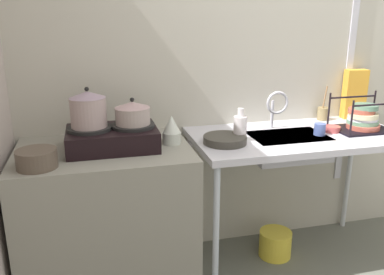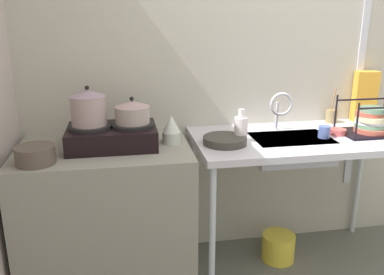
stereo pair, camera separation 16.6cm
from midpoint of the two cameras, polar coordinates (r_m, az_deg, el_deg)
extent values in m
cube|color=#BCB8A8|center=(2.93, 13.31, 11.23)|extent=(4.58, 0.10, 2.67)
cube|color=silver|center=(3.06, 20.24, 13.39)|extent=(0.05, 0.01, 2.14)
cube|color=gray|center=(2.49, -13.62, -11.33)|extent=(0.97, 0.68, 0.89)
cube|color=silver|center=(2.60, 12.92, 0.05)|extent=(1.33, 0.68, 0.04)
cylinder|color=silver|center=(2.31, 1.27, -13.85)|extent=(0.04, 0.04, 0.85)
cylinder|color=silver|center=(2.82, -2.01, -7.81)|extent=(0.04, 0.04, 0.85)
cylinder|color=silver|center=(3.29, 19.82, -5.11)|extent=(0.04, 0.04, 0.85)
cube|color=black|center=(2.30, -13.19, -0.15)|extent=(0.49, 0.34, 0.11)
cylinder|color=black|center=(2.29, -16.25, 1.23)|extent=(0.24, 0.24, 0.02)
cylinder|color=black|center=(2.29, -10.35, 1.65)|extent=(0.24, 0.24, 0.02)
cylinder|color=#A68E8C|center=(2.26, -16.43, 3.40)|extent=(0.19, 0.19, 0.16)
cone|color=#9A8297|center=(2.24, -16.64, 5.80)|extent=(0.20, 0.20, 0.03)
sphere|color=black|center=(2.24, -16.70, 6.53)|extent=(0.02, 0.02, 0.02)
cylinder|color=#A79690|center=(2.27, -10.42, 3.01)|extent=(0.19, 0.19, 0.09)
cone|color=#B29194|center=(2.26, -10.51, 4.55)|extent=(0.20, 0.20, 0.03)
sphere|color=black|center=(2.25, -10.55, 5.24)|extent=(0.02, 0.02, 0.02)
cylinder|color=brown|center=(2.13, -23.12, -2.80)|extent=(0.20, 0.20, 0.09)
cylinder|color=silver|center=(2.34, -4.90, -0.06)|extent=(0.11, 0.11, 0.07)
cone|color=silver|center=(2.32, -4.95, 1.88)|extent=(0.10, 0.10, 0.10)
cube|color=silver|center=(2.57, 11.51, -1.25)|extent=(0.47, 0.32, 0.14)
cylinder|color=silver|center=(2.68, 9.48, 3.21)|extent=(0.02, 0.02, 0.18)
torus|color=silver|center=(2.60, 10.15, 4.83)|extent=(0.15, 0.02, 0.15)
cylinder|color=#38352E|center=(2.34, 2.65, -0.31)|extent=(0.25, 0.25, 0.04)
cylinder|color=black|center=(2.58, 19.87, 2.43)|extent=(0.01, 0.01, 0.23)
cylinder|color=black|center=(2.78, 17.11, 3.68)|extent=(0.01, 0.01, 0.23)
cylinder|color=black|center=(2.97, 22.75, 3.92)|extent=(0.01, 0.01, 0.23)
cylinder|color=black|center=(2.66, 23.09, 4.27)|extent=(0.34, 0.01, 0.01)
cylinder|color=black|center=(2.85, 20.19, 5.37)|extent=(0.34, 0.01, 0.01)
cube|color=black|center=(2.80, 21.18, 1.08)|extent=(0.36, 0.26, 0.01)
cylinder|color=#C45947|center=(2.80, 21.38, 1.49)|extent=(0.21, 0.21, 0.03)
cylinder|color=slate|center=(2.80, 21.32, 2.02)|extent=(0.20, 0.20, 0.03)
cylinder|color=white|center=(2.79, 21.34, 2.53)|extent=(0.19, 0.19, 0.03)
cylinder|color=beige|center=(2.77, 21.46, 2.90)|extent=(0.18, 0.18, 0.03)
cylinder|color=#B75643|center=(2.77, 21.21, 3.52)|extent=(0.17, 0.17, 0.03)
cylinder|color=slate|center=(2.77, 21.69, 4.03)|extent=(0.16, 0.16, 0.03)
cylinder|color=#5267AF|center=(2.59, 15.82, 1.11)|extent=(0.07, 0.07, 0.07)
cylinder|color=#BC4E4D|center=(2.70, 17.44, 1.14)|extent=(0.10, 0.10, 0.04)
cylinder|color=white|center=(2.39, 4.81, 1.26)|extent=(0.08, 0.08, 0.14)
cylinder|color=white|center=(2.37, 4.87, 3.51)|extent=(0.04, 0.04, 0.05)
cube|color=gold|center=(3.08, 20.45, 5.73)|extent=(0.16, 0.10, 0.35)
cylinder|color=olive|center=(2.98, 16.46, 3.22)|extent=(0.08, 0.08, 0.09)
cylinder|color=olive|center=(2.96, 16.60, 4.91)|extent=(0.06, 0.04, 0.21)
cylinder|color=yellow|center=(2.92, 9.99, -14.53)|extent=(0.22, 0.22, 0.18)
camera|label=1|loc=(0.08, -92.01, -0.62)|focal=37.89mm
camera|label=2|loc=(0.08, 87.99, 0.62)|focal=37.89mm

